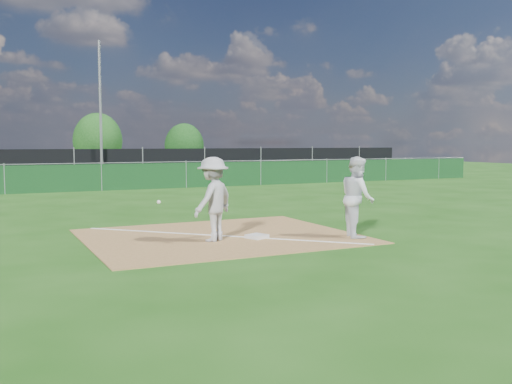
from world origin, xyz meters
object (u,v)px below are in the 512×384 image
(light_pole, at_px, (101,111))
(play_at_first, at_px, (213,199))
(first_base, at_px, (257,236))
(car_mid, at_px, (71,165))
(car_right, at_px, (160,163))
(tree_mid, at_px, (98,141))
(tree_right, at_px, (184,146))
(runner, at_px, (357,197))

(light_pole, height_order, play_at_first, light_pole)
(first_base, xyz_separation_m, car_mid, (-0.24, 26.73, 0.69))
(play_at_first, bearing_deg, car_right, 75.89)
(light_pole, distance_m, first_base, 22.72)
(light_pole, relative_size, play_at_first, 4.04)
(play_at_first, distance_m, tree_mid, 34.57)
(play_at_first, bearing_deg, car_mid, 88.35)
(first_base, distance_m, play_at_first, 1.34)
(light_pole, relative_size, car_right, 1.66)
(light_pole, xyz_separation_m, car_right, (5.10, 5.56, -3.29))
(car_mid, bearing_deg, tree_mid, -25.41)
(tree_mid, xyz_separation_m, tree_right, (6.39, -2.17, -0.41))
(play_at_first, relative_size, car_mid, 0.44)
(play_at_first, distance_m, runner, 3.31)
(light_pole, xyz_separation_m, runner, (1.30, -23.12, -3.07))
(first_base, relative_size, play_at_first, 0.20)
(light_pole, distance_m, car_right, 8.23)
(car_right, bearing_deg, tree_right, -59.89)
(light_pole, bearing_deg, car_mid, 104.42)
(light_pole, relative_size, car_mid, 1.78)
(car_mid, relative_size, tree_mid, 1.00)
(car_right, xyz_separation_m, tree_right, (3.33, 4.34, 1.20))
(play_at_first, distance_m, car_right, 28.67)
(play_at_first, height_order, tree_right, tree_right)
(light_pole, bearing_deg, car_right, 47.48)
(runner, bearing_deg, light_pole, 23.03)
(light_pole, relative_size, tree_right, 2.16)
(play_at_first, distance_m, car_mid, 26.63)
(first_base, xyz_separation_m, car_right, (5.99, 27.92, 0.65))
(car_mid, xyz_separation_m, tree_right, (9.55, 5.53, 1.16))
(car_mid, distance_m, car_right, 6.34)
(runner, xyz_separation_m, tree_mid, (0.74, 35.20, 1.39))
(runner, xyz_separation_m, car_right, (3.80, 28.68, -0.22))
(first_base, relative_size, tree_right, 0.11)
(first_base, distance_m, runner, 2.47)
(light_pole, xyz_separation_m, car_mid, (-1.12, 4.37, -3.25))
(tree_mid, height_order, tree_right, tree_mid)
(first_base, relative_size, car_mid, 0.09)
(runner, distance_m, car_right, 28.94)
(tree_right, bearing_deg, tree_mid, 161.22)
(runner, bearing_deg, tree_mid, 18.62)
(car_mid, bearing_deg, first_base, 177.41)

